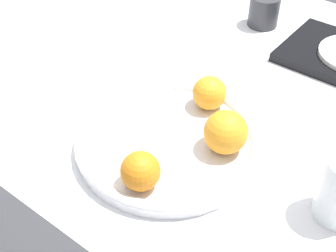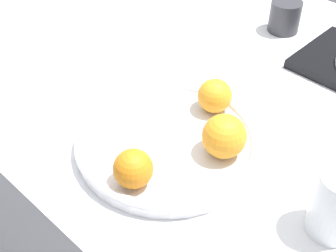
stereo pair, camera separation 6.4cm
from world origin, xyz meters
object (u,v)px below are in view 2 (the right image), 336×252
at_px(orange_2, 224,136).
at_px(napkin, 8,55).
at_px(orange_0, 215,96).
at_px(fruit_platter, 168,141).
at_px(orange_1, 133,169).
at_px(cup_2, 285,16).

xyz_separation_m(orange_2, napkin, (-0.55, -0.07, -0.05)).
height_order(orange_0, orange_2, orange_2).
height_order(orange_2, napkin, orange_2).
relative_size(fruit_platter, orange_2, 4.36).
distance_m(fruit_platter, orange_2, 0.11).
height_order(orange_1, orange_2, orange_2).
bearing_deg(orange_2, fruit_platter, -156.79).
bearing_deg(fruit_platter, orange_1, -73.62).
xyz_separation_m(fruit_platter, napkin, (-0.46, -0.04, -0.01)).
xyz_separation_m(fruit_platter, orange_2, (0.09, 0.04, 0.04)).
height_order(fruit_platter, cup_2, cup_2).
bearing_deg(napkin, cup_2, 54.14).
bearing_deg(cup_2, fruit_platter, -80.20).
bearing_deg(napkin, orange_0, 18.13).
distance_m(orange_0, napkin, 0.50).
bearing_deg(orange_0, orange_1, -83.28).
relative_size(orange_0, orange_1, 1.01).
distance_m(fruit_platter, orange_1, 0.12).
bearing_deg(fruit_platter, orange_0, 87.25).
height_order(fruit_platter, orange_0, orange_0).
distance_m(orange_0, orange_1, 0.23).
xyz_separation_m(orange_0, orange_2, (0.08, -0.08, 0.01)).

